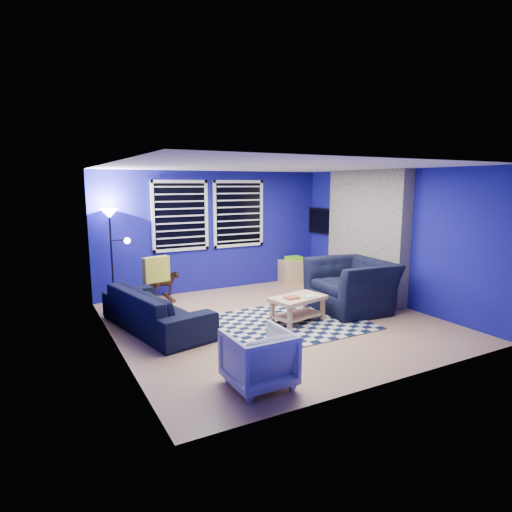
{
  "coord_description": "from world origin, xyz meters",
  "views": [
    {
      "loc": [
        -3.48,
        -5.8,
        2.24
      ],
      "look_at": [
        -0.19,
        0.3,
        1.06
      ],
      "focal_mm": 30.0,
      "sensor_mm": 36.0,
      "label": 1
    }
  ],
  "objects_px": {
    "coffee_table": "(298,304)",
    "cabinet": "(293,271)",
    "armchair_big": "(351,285)",
    "tv": "(323,221)",
    "floor_lamp": "(111,227)",
    "sofa": "(156,309)",
    "rocking_horse": "(164,284)",
    "armchair_bent": "(258,358)"
  },
  "relations": [
    {
      "from": "armchair_big",
      "to": "rocking_horse",
      "type": "bearing_deg",
      "value": -125.44
    },
    {
      "from": "tv",
      "to": "floor_lamp",
      "type": "relative_size",
      "value": 0.56
    },
    {
      "from": "cabinet",
      "to": "floor_lamp",
      "type": "relative_size",
      "value": 0.36
    },
    {
      "from": "armchair_big",
      "to": "cabinet",
      "type": "distance_m",
      "value": 2.35
    },
    {
      "from": "cabinet",
      "to": "floor_lamp",
      "type": "distance_m",
      "value": 4.14
    },
    {
      "from": "armchair_big",
      "to": "armchair_bent",
      "type": "height_order",
      "value": "armchair_big"
    },
    {
      "from": "armchair_bent",
      "to": "cabinet",
      "type": "height_order",
      "value": "armchair_bent"
    },
    {
      "from": "tv",
      "to": "floor_lamp",
      "type": "distance_m",
      "value": 4.58
    },
    {
      "from": "sofa",
      "to": "cabinet",
      "type": "height_order",
      "value": "sofa"
    },
    {
      "from": "coffee_table",
      "to": "armchair_big",
      "type": "bearing_deg",
      "value": 6.2
    },
    {
      "from": "rocking_horse",
      "to": "sofa",
      "type": "bearing_deg",
      "value": 155.9
    },
    {
      "from": "tv",
      "to": "armchair_big",
      "type": "relative_size",
      "value": 0.73
    },
    {
      "from": "floor_lamp",
      "to": "cabinet",
      "type": "bearing_deg",
      "value": 0.05
    },
    {
      "from": "armchair_bent",
      "to": "rocking_horse",
      "type": "relative_size",
      "value": 1.25
    },
    {
      "from": "rocking_horse",
      "to": "cabinet",
      "type": "distance_m",
      "value": 3.06
    },
    {
      "from": "sofa",
      "to": "armchair_bent",
      "type": "height_order",
      "value": "armchair_bent"
    },
    {
      "from": "armchair_bent",
      "to": "coffee_table",
      "type": "bearing_deg",
      "value": -134.99
    },
    {
      "from": "tv",
      "to": "cabinet",
      "type": "xyz_separation_m",
      "value": [
        -0.61,
        0.25,
        -1.13
      ]
    },
    {
      "from": "armchair_bent",
      "to": "armchair_big",
      "type": "bearing_deg",
      "value": -148.35
    },
    {
      "from": "coffee_table",
      "to": "cabinet",
      "type": "distance_m",
      "value": 2.9
    },
    {
      "from": "cabinet",
      "to": "floor_lamp",
      "type": "xyz_separation_m",
      "value": [
        -3.97,
        -0.0,
        1.2
      ]
    },
    {
      "from": "sofa",
      "to": "cabinet",
      "type": "bearing_deg",
      "value": -77.17
    },
    {
      "from": "armchair_big",
      "to": "sofa",
      "type": "bearing_deg",
      "value": -97.23
    },
    {
      "from": "armchair_big",
      "to": "cabinet",
      "type": "height_order",
      "value": "armchair_big"
    },
    {
      "from": "coffee_table",
      "to": "sofa",
      "type": "bearing_deg",
      "value": 159.74
    },
    {
      "from": "sofa",
      "to": "armchair_big",
      "type": "height_order",
      "value": "armchair_big"
    },
    {
      "from": "rocking_horse",
      "to": "cabinet",
      "type": "bearing_deg",
      "value": -92.08
    },
    {
      "from": "tv",
      "to": "sofa",
      "type": "distance_m",
      "value": 4.62
    },
    {
      "from": "tv",
      "to": "armchair_bent",
      "type": "distance_m",
      "value": 5.5
    },
    {
      "from": "floor_lamp",
      "to": "sofa",
      "type": "bearing_deg",
      "value": -79.4
    },
    {
      "from": "sofa",
      "to": "cabinet",
      "type": "xyz_separation_m",
      "value": [
        3.65,
        1.68,
        -0.06
      ]
    },
    {
      "from": "armchair_big",
      "to": "floor_lamp",
      "type": "relative_size",
      "value": 0.77
    },
    {
      "from": "floor_lamp",
      "to": "armchair_bent",
      "type": "bearing_deg",
      "value": -78.93
    },
    {
      "from": "tv",
      "to": "rocking_horse",
      "type": "distance_m",
      "value": 3.83
    },
    {
      "from": "sofa",
      "to": "rocking_horse",
      "type": "height_order",
      "value": "sofa"
    },
    {
      "from": "rocking_horse",
      "to": "floor_lamp",
      "type": "bearing_deg",
      "value": 81.45
    },
    {
      "from": "rocking_horse",
      "to": "armchair_bent",
      "type": "bearing_deg",
      "value": 174.88
    },
    {
      "from": "sofa",
      "to": "floor_lamp",
      "type": "height_order",
      "value": "floor_lamp"
    },
    {
      "from": "rocking_horse",
      "to": "tv",
      "type": "bearing_deg",
      "value": -96.24
    },
    {
      "from": "cabinet",
      "to": "armchair_big",
      "type": "bearing_deg",
      "value": -91.97
    },
    {
      "from": "tv",
      "to": "sofa",
      "type": "height_order",
      "value": "tv"
    },
    {
      "from": "sofa",
      "to": "floor_lamp",
      "type": "relative_size",
      "value": 1.23
    }
  ]
}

